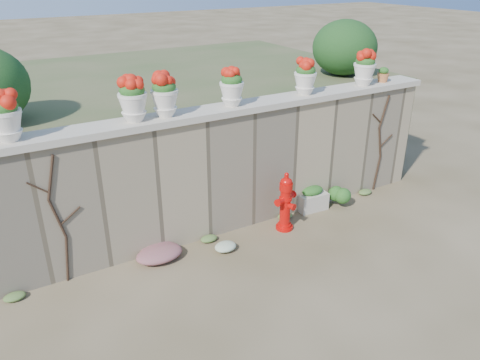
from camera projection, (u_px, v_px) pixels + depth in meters
ground at (288, 281)px, 6.62m from camera, size 80.00×80.00×0.00m
stone_wall at (226, 172)px, 7.62m from camera, size 8.00×0.40×2.00m
wall_cap at (226, 110)px, 7.18m from camera, size 8.10×0.52×0.10m
raised_fill at (156, 121)px, 10.13m from camera, size 9.00×6.00×2.00m
back_shrub_right at (345, 48)px, 9.46m from camera, size 1.30×1.30×1.10m
vine_left at (59, 219)px, 6.23m from camera, size 0.60×0.04×1.91m
vine_right at (380, 142)px, 8.92m from camera, size 0.60×0.04×1.91m
fire_hydrant at (286, 201)px, 7.73m from camera, size 0.45×0.32×1.03m
planter_box at (312, 199)px, 8.49m from camera, size 0.57×0.35×0.45m
green_shrub at (343, 193)px, 8.59m from camera, size 0.56×0.51×0.54m
magenta_clump at (159, 251)px, 7.09m from camera, size 0.90×0.60×0.24m
white_flowers at (221, 247)px, 7.25m from camera, size 0.48×0.39×0.17m
urn_pot_0 at (5, 117)px, 5.65m from camera, size 0.40×0.40×0.62m
urn_pot_1 at (133, 99)px, 6.37m from camera, size 0.40×0.40×0.63m
urn_pot_2 at (164, 95)px, 6.59m from camera, size 0.39×0.39×0.61m
urn_pot_3 at (232, 87)px, 7.09m from camera, size 0.37×0.37×0.58m
urn_pot_4 at (305, 77)px, 7.72m from camera, size 0.37×0.37×0.58m
urn_pot_5 at (365, 68)px, 8.31m from camera, size 0.39×0.39×0.62m
terracotta_pot at (383, 75)px, 8.61m from camera, size 0.22×0.22×0.26m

